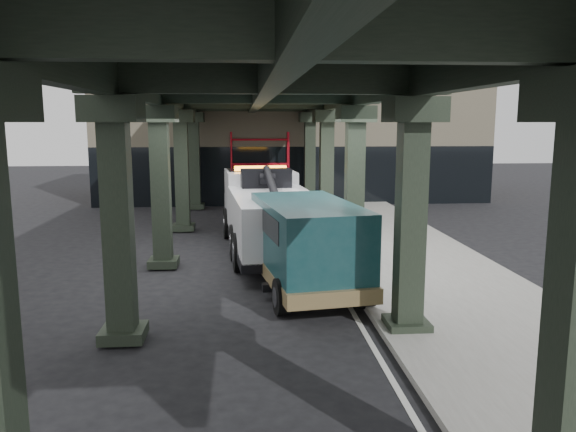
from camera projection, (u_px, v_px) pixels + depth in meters
name	position (u px, v px, depth m)	size (l,w,h in m)	color
ground	(276.00, 283.00, 15.87)	(90.00, 90.00, 0.00)	black
sidewalk	(411.00, 261.00, 18.17)	(5.00, 40.00, 0.15)	gray
lane_stripe	(325.00, 264.00, 17.96)	(0.12, 38.00, 0.01)	silver
viaduct	(258.00, 90.00, 16.90)	(7.40, 32.00, 6.40)	#202A1F
building	(289.00, 130.00, 35.03)	(22.00, 10.00, 8.00)	#C6B793
scaffolding	(260.00, 168.00, 29.92)	(3.08, 0.88, 4.00)	red
tow_truck	(268.00, 210.00, 19.52)	(3.38, 9.40, 3.02)	black
towed_van	(304.00, 242.00, 15.14)	(3.15, 6.28, 2.44)	#10363A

